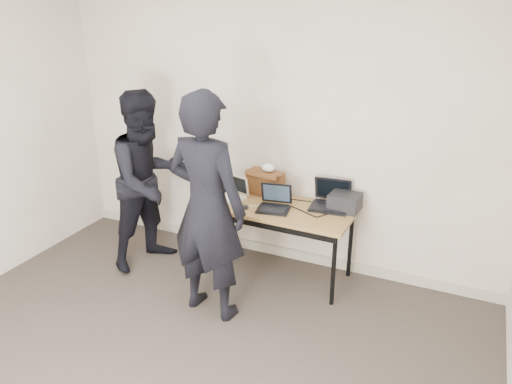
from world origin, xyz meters
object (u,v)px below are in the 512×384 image
Objects in this scene: laptop_beige at (231,195)px; leather_satchel at (265,183)px; equipment_box at (345,202)px; person_observer at (149,180)px; laptop_right at (330,201)px; person_typist at (207,208)px; desk at (273,212)px; laptop_center at (274,204)px.

laptop_beige is 0.86× the size of leather_satchel.
person_observer is at bearing -166.14° from equipment_box.
laptop_right is 0.19× the size of person_typist.
desk is 4.59× the size of laptop_beige.
person_observer is (-1.24, -0.21, 0.11)m from laptop_center.
laptop_beige is at bearing 164.77° from laptop_center.
laptop_right is 1.25m from person_typist.
laptop_center reaches higher than equipment_box.
person_typist is at bearing -60.49° from laptop_beige.
laptop_right reaches higher than laptop_beige.
desk is 4.57× the size of laptop_center.
laptop_right is at bearing 7.97° from leather_satchel.
person_observer is (-0.76, -0.26, 0.12)m from laptop_beige.
leather_satchel is at bearing -45.43° from person_observer.
desk is 0.34m from leather_satchel.
laptop_right is at bearing 19.54° from laptop_center.
laptop_beige is 0.95m from laptop_right.
leather_satchel is at bearing 173.10° from laptop_right.
person_typist reaches higher than laptop_center.
leather_satchel is (-0.18, 0.23, 0.19)m from desk.
person_typist is (-0.75, -0.98, 0.18)m from laptop_right.
person_observer reaches higher than equipment_box.
laptop_beige is 1.00× the size of laptop_center.
person_typist is (-0.89, -0.97, 0.16)m from equipment_box.
laptop_right is at bearing 24.09° from desk.
desk is at bearing 115.34° from laptop_center.
person_observer reaches higher than laptop_right.
desk is at bearing -58.74° from person_observer.
laptop_beige is 0.88× the size of laptop_right.
person_observer is at bearing -144.78° from leather_satchel.
equipment_box is (0.14, -0.02, 0.02)m from laptop_right.
laptop_beige is at bearing -52.48° from person_observer.
laptop_right reaches higher than desk.
desk is at bearing -162.27° from laptop_right.
desk is 0.67m from equipment_box.
person_typist reaches higher than laptop_right.
laptop_right is (0.93, 0.21, 0.01)m from laptop_beige.
person_typist reaches higher than desk.
person_typist is (-0.29, -0.72, 0.19)m from laptop_center.
laptop_beige is 0.36m from leather_satchel.
desk is 5.60× the size of equipment_box.
desk is at bearing -102.68° from person_typist.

